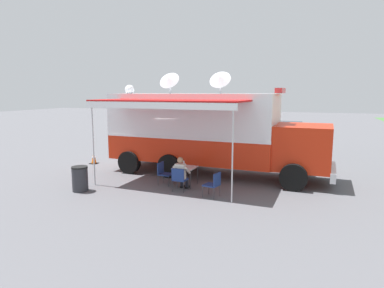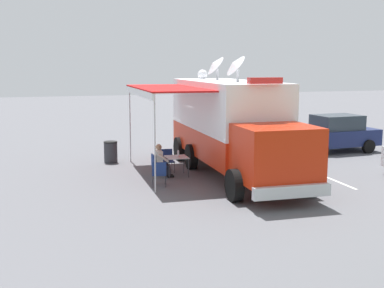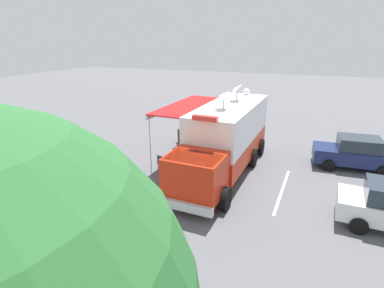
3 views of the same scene
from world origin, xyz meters
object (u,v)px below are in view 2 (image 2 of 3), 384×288
folding_chair_beside_table (167,159)px  folding_chair_at_table (156,164)px  folding_chair_spare_by_truck (159,172)px  car_far_corner (335,134)px  command_truck (231,123)px  folding_table (177,158)px  trash_bin (111,152)px  water_bottle (178,153)px  seated_responder (161,160)px  traffic_cone (187,143)px

folding_chair_beside_table → folding_chair_at_table: bearing=54.6°
folding_chair_at_table → folding_chair_spare_by_truck: (0.24, 1.37, 0.00)m
folding_chair_beside_table → car_far_corner: 8.97m
command_truck → folding_chair_at_table: (2.86, -0.23, -1.43)m
folding_table → car_far_corner: car_far_corner is taller
folding_chair_at_table → trash_bin: size_ratio=0.96×
water_bottle → car_far_corner: car_far_corner is taller
folding_table → folding_chair_at_table: 0.82m
command_truck → folding_table: size_ratio=11.48×
water_bottle → seated_responder: size_ratio=0.18×
folding_chair_at_table → folding_chair_beside_table: (-0.66, -0.92, 0.00)m
folding_chair_at_table → seated_responder: (-0.19, 0.01, 0.14)m
folding_table → water_bottle: 0.21m
folding_table → trash_bin: bearing=-59.8°
command_truck → folding_chair_beside_table: (2.21, -1.15, -1.43)m
seated_responder → traffic_cone: 6.49m
seated_responder → command_truck: bearing=175.4°
folding_chair_beside_table → folding_chair_spare_by_truck: 2.46m
folding_chair_beside_table → folding_chair_spare_by_truck: size_ratio=1.00×
traffic_cone → car_far_corner: car_far_corner is taller
water_bottle → folding_chair_beside_table: bearing=-72.6°
folding_chair_spare_by_truck → car_far_corner: car_far_corner is taller
folding_chair_at_table → trash_bin: (1.14, -3.41, -0.06)m
folding_table → folding_chair_beside_table: 0.88m
folding_table → folding_chair_at_table: folding_chair_at_table is taller
folding_table → traffic_cone: bearing=-110.8°
traffic_cone → command_truck: bearing=88.8°
folding_chair_beside_table → folding_chair_spare_by_truck: (0.89, 2.29, 0.00)m
command_truck → folding_chair_spare_by_truck: command_truck is taller
trash_bin → command_truck: bearing=137.8°
folding_chair_spare_by_truck → car_far_corner: size_ratio=0.20×
command_truck → car_far_corner: bearing=-155.1°
command_truck → water_bottle: size_ratio=42.81×
water_bottle → trash_bin: (2.04, -3.25, -0.38)m
command_truck → folding_chair_at_table: command_truck is taller
folding_chair_beside_table → traffic_cone: folding_chair_beside_table is taller
trash_bin → traffic_cone: 4.80m
traffic_cone → folding_chair_beside_table: bearing=64.5°
trash_bin → traffic_cone: trash_bin is taller
folding_chair_beside_table → seated_responder: size_ratio=0.70×
seated_responder → trash_bin: (1.33, -3.42, -0.20)m
command_truck → traffic_cone: (-0.13, -6.06, -1.67)m
folding_chair_beside_table → car_far_corner: bearing=-167.8°
seated_responder → car_far_corner: bearing=-163.0°
command_truck → folding_chair_spare_by_truck: (3.10, 1.14, -1.43)m
water_bottle → folding_chair_at_table: 0.96m
command_truck → traffic_cone: command_truck is taller
folding_chair_at_table → trash_bin: trash_bin is taller
command_truck → car_far_corner: command_truck is taller
folding_chair_spare_by_truck → traffic_cone: (-3.23, -7.20, -0.23)m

